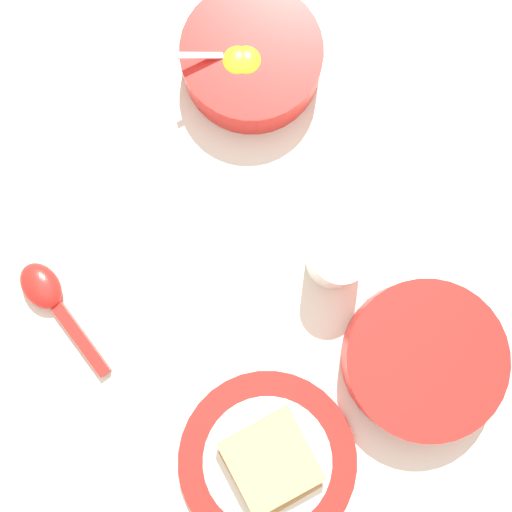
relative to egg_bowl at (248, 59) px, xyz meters
name	(u,v)px	position (x,y,z in m)	size (l,w,h in m)	color
ground_plane	(262,241)	(-0.21, -0.04, -0.03)	(3.00, 3.00, 0.00)	silver
egg_bowl	(248,59)	(0.00, 0.00, 0.00)	(0.16, 0.16, 0.08)	red
toast_plate	(264,461)	(-0.46, -0.06, -0.02)	(0.20, 0.20, 0.01)	red
toast_sandwich	(267,464)	(-0.46, -0.07, 0.00)	(0.13, 0.12, 0.03)	tan
soup_spoon	(46,296)	(-0.30, 0.20, -0.02)	(0.13, 0.12, 0.03)	red
congee_bowl	(420,359)	(-0.33, -0.22, 0.00)	(0.18, 0.18, 0.05)	red
drinking_cup	(334,258)	(-0.22, -0.12, 0.01)	(0.06, 0.06, 0.08)	silver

